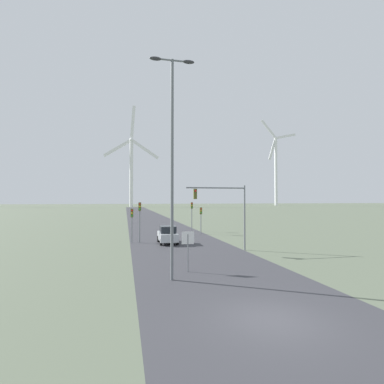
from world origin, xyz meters
TOP-DOWN VIEW (x-y plane):
  - ground_plane at (0.00, 0.00)m, footprint 600.00×600.00m
  - road_surface at (0.00, 48.00)m, footprint 10.00×240.00m
  - streetlamp at (-2.89, 6.37)m, footprint 2.64×0.32m
  - stop_sign_near at (-1.60, 8.06)m, footprint 0.81×0.07m
  - traffic_light_post_near_left at (-3.99, 21.75)m, footprint 0.28×0.34m
  - traffic_light_post_near_right at (4.33, 27.91)m, footprint 0.28×0.34m
  - traffic_light_post_mid_left at (-4.80, 21.87)m, footprint 0.28×0.34m
  - traffic_light_post_mid_right at (3.90, 31.55)m, footprint 0.28×0.34m
  - traffic_light_mast_overhead at (3.12, 14.81)m, footprint 5.50×0.34m
  - car_approaching at (-1.16, 20.55)m, footprint 1.90×4.14m
  - wind_turbine_left at (-1.88, 176.16)m, footprint 33.26×17.54m
  - wind_turbine_center at (106.24, 196.53)m, footprint 29.59×2.60m

SIDE VIEW (x-z plane):
  - ground_plane at x=0.00m, z-range 0.00..0.00m
  - road_surface at x=0.00m, z-range 0.00..0.01m
  - car_approaching at x=-1.16m, z-range 0.00..1.83m
  - stop_sign_near at x=-1.60m, z-range 0.51..3.08m
  - traffic_light_post_near_right at x=4.33m, z-range 0.83..4.37m
  - traffic_light_post_mid_left at x=-4.80m, z-range 0.85..4.46m
  - traffic_light_post_mid_right at x=3.90m, z-range 0.97..5.15m
  - traffic_light_post_near_left at x=-3.99m, z-range 0.99..5.28m
  - traffic_light_mast_overhead at x=3.12m, z-range 1.34..7.22m
  - streetlamp at x=-2.89m, z-range 1.30..14.10m
  - wind_turbine_left at x=-1.88m, z-range -5.01..57.25m
  - wind_turbine_center at x=106.24m, z-range -1.58..63.27m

